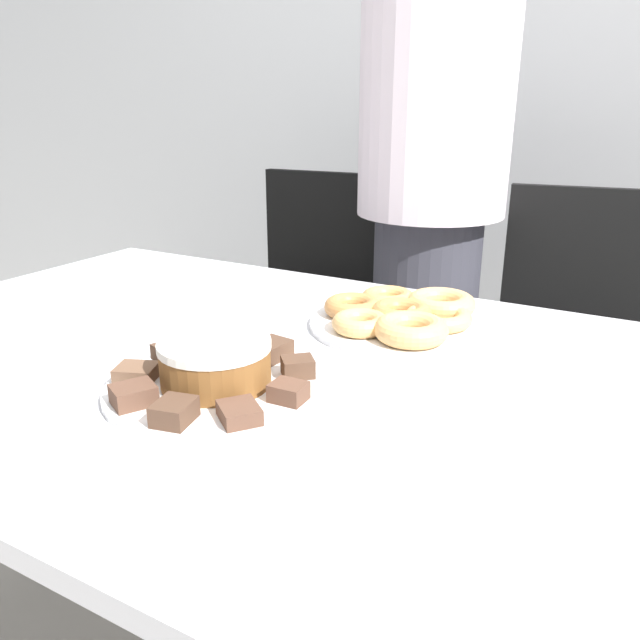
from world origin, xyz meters
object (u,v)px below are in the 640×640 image
Objects in this scene: office_chair_left at (302,326)px; frosted_cake at (215,362)px; person_standing at (431,196)px; plate_cake at (217,386)px; napkin at (84,336)px; plate_donuts at (400,324)px; office_chair_right at (566,377)px.

frosted_cake is (0.44, -0.97, 0.33)m from office_chair_left.
person_standing is 0.98m from plate_cake.
plate_donuts is at bearing 34.80° from napkin.
plate_donuts is at bearing -118.88° from office_chair_right.
office_chair_right is at bearing 0.95° from person_standing.
plate_donuts is at bearing -74.72° from person_standing.
office_chair_left and office_chair_right have the same top height.
frosted_cake reaches higher than plate_donuts.
plate_cake reaches higher than napkin.
napkin is (-0.47, -0.33, -0.00)m from plate_donuts.
frosted_cake reaches higher than plate_cake.
plate_cake is 0.04m from frosted_cake.
office_chair_right is (0.80, -0.00, 0.00)m from office_chair_left.
plate_cake is at bearing -116.57° from frosted_cake.
person_standing is 0.97m from frosted_cake.
frosted_cake is (0.00, 0.00, 0.04)m from plate_cake.
office_chair_left is 1.00× the size of office_chair_right.
office_chair_right is at bearing -3.67° from office_chair_left.
plate_donuts is 0.40m from frosted_cake.
person_standing reaches higher than office_chair_right.
plate_cake is 0.95× the size of plate_donuts.
plate_cake is at bearing -9.30° from napkin.
office_chair_right is 1.09m from frosted_cake.
plate_cake is 0.34m from napkin.
office_chair_right is at bearing 68.18° from plate_donuts.
person_standing reaches higher than napkin.
office_chair_left is 2.70× the size of plate_donuts.
plate_cake is at bearing -69.41° from office_chair_left.
frosted_cake is at bearing -9.30° from napkin.
office_chair_right is (0.40, 0.01, -0.44)m from person_standing.
office_chair_left reaches higher than frosted_cake.
plate_donuts is 0.57m from napkin.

